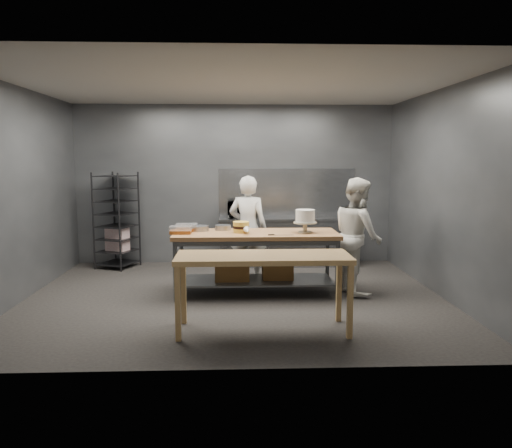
{
  "coord_description": "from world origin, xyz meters",
  "views": [
    {
      "loc": [
        0.02,
        -7.04,
        2.0
      ],
      "look_at": [
        0.31,
        0.14,
        1.05
      ],
      "focal_mm": 35.0,
      "sensor_mm": 36.0,
      "label": 1
    }
  ],
  "objects_px": {
    "chef_right": "(358,235)",
    "speed_rack": "(117,221)",
    "near_counter": "(263,262)",
    "chef_behind": "(248,229)",
    "microwave": "(242,210)",
    "work_table": "(254,255)",
    "layer_cake": "(241,227)",
    "frosted_cake_stand": "(305,218)"
  },
  "relations": [
    {
      "from": "chef_behind",
      "to": "work_table",
      "type": "bearing_deg",
      "value": 110.53
    },
    {
      "from": "chef_behind",
      "to": "near_counter",
      "type": "bearing_deg",
      "value": 108.07
    },
    {
      "from": "microwave",
      "to": "chef_behind",
      "type": "bearing_deg",
      "value": -86.47
    },
    {
      "from": "chef_right",
      "to": "frosted_cake_stand",
      "type": "distance_m",
      "value": 0.85
    },
    {
      "from": "frosted_cake_stand",
      "to": "layer_cake",
      "type": "relative_size",
      "value": 1.45
    },
    {
      "from": "chef_right",
      "to": "microwave",
      "type": "xyz_separation_m",
      "value": [
        -1.68,
        1.97,
        0.19
      ]
    },
    {
      "from": "speed_rack",
      "to": "microwave",
      "type": "relative_size",
      "value": 3.23
    },
    {
      "from": "near_counter",
      "to": "layer_cake",
      "type": "distance_m",
      "value": 1.64
    },
    {
      "from": "microwave",
      "to": "frosted_cake_stand",
      "type": "bearing_deg",
      "value": -66.71
    },
    {
      "from": "frosted_cake_stand",
      "to": "layer_cake",
      "type": "distance_m",
      "value": 0.94
    },
    {
      "from": "near_counter",
      "to": "frosted_cake_stand",
      "type": "xyz_separation_m",
      "value": [
        0.7,
        1.55,
        0.33
      ]
    },
    {
      "from": "chef_right",
      "to": "layer_cake",
      "type": "height_order",
      "value": "chef_right"
    },
    {
      "from": "work_table",
      "to": "layer_cake",
      "type": "height_order",
      "value": "layer_cake"
    },
    {
      "from": "frosted_cake_stand",
      "to": "work_table",
      "type": "bearing_deg",
      "value": 173.51
    },
    {
      "from": "work_table",
      "to": "chef_right",
      "type": "relative_size",
      "value": 1.39
    },
    {
      "from": "speed_rack",
      "to": "microwave",
      "type": "distance_m",
      "value": 2.31
    },
    {
      "from": "speed_rack",
      "to": "frosted_cake_stand",
      "type": "height_order",
      "value": "speed_rack"
    },
    {
      "from": "chef_behind",
      "to": "layer_cake",
      "type": "relative_size",
      "value": 7.37
    },
    {
      "from": "speed_rack",
      "to": "layer_cake",
      "type": "relative_size",
      "value": 7.47
    },
    {
      "from": "frosted_cake_stand",
      "to": "layer_cake",
      "type": "bearing_deg",
      "value": 176.32
    },
    {
      "from": "chef_behind",
      "to": "frosted_cake_stand",
      "type": "xyz_separation_m",
      "value": [
        0.81,
        -0.87,
        0.28
      ]
    },
    {
      "from": "work_table",
      "to": "microwave",
      "type": "distance_m",
      "value": 2.03
    },
    {
      "from": "work_table",
      "to": "chef_behind",
      "type": "distance_m",
      "value": 0.84
    },
    {
      "from": "layer_cake",
      "to": "chef_behind",
      "type": "bearing_deg",
      "value": 81.67
    },
    {
      "from": "chef_right",
      "to": "speed_rack",
      "type": "bearing_deg",
      "value": 58.69
    },
    {
      "from": "chef_right",
      "to": "microwave",
      "type": "height_order",
      "value": "chef_right"
    },
    {
      "from": "microwave",
      "to": "work_table",
      "type": "bearing_deg",
      "value": -85.8
    },
    {
      "from": "work_table",
      "to": "chef_behind",
      "type": "xyz_separation_m",
      "value": [
        -0.07,
        0.79,
        0.29
      ]
    },
    {
      "from": "chef_behind",
      "to": "layer_cake",
      "type": "xyz_separation_m",
      "value": [
        -0.12,
        -0.81,
        0.14
      ]
    },
    {
      "from": "chef_right",
      "to": "layer_cake",
      "type": "distance_m",
      "value": 1.74
    },
    {
      "from": "near_counter",
      "to": "speed_rack",
      "type": "bearing_deg",
      "value": 125.27
    },
    {
      "from": "near_counter",
      "to": "chef_behind",
      "type": "distance_m",
      "value": 2.42
    },
    {
      "from": "work_table",
      "to": "near_counter",
      "type": "relative_size",
      "value": 1.2
    },
    {
      "from": "near_counter",
      "to": "layer_cake",
      "type": "height_order",
      "value": "layer_cake"
    },
    {
      "from": "speed_rack",
      "to": "frosted_cake_stand",
      "type": "bearing_deg",
      "value": -31.79
    },
    {
      "from": "chef_behind",
      "to": "chef_right",
      "type": "xyz_separation_m",
      "value": [
        1.61,
        -0.79,
        -0.0
      ]
    },
    {
      "from": "work_table",
      "to": "frosted_cake_stand",
      "type": "xyz_separation_m",
      "value": [
        0.74,
        -0.08,
        0.57
      ]
    },
    {
      "from": "near_counter",
      "to": "layer_cake",
      "type": "relative_size",
      "value": 8.54
    },
    {
      "from": "work_table",
      "to": "microwave",
      "type": "relative_size",
      "value": 4.43
    },
    {
      "from": "work_table",
      "to": "microwave",
      "type": "height_order",
      "value": "microwave"
    },
    {
      "from": "work_table",
      "to": "frosted_cake_stand",
      "type": "bearing_deg",
      "value": -6.49
    },
    {
      "from": "speed_rack",
      "to": "chef_behind",
      "type": "height_order",
      "value": "speed_rack"
    }
  ]
}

